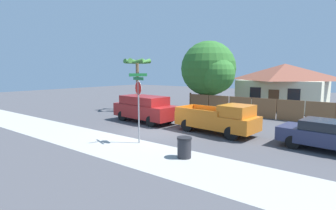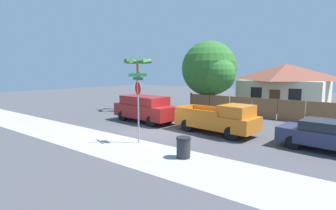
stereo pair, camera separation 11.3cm
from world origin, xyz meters
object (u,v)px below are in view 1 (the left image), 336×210
Objects in this scene: orange_pickup at (219,119)px; parked_sedan at (329,135)px; oak_tree at (210,70)px; palm_tree at (137,66)px; stop_sign at (138,96)px; red_suv at (145,108)px; house at (284,85)px; trash_bin at (184,147)px.

orange_pickup is 5.48m from parked_sedan.
palm_tree is at bearing -141.65° from oak_tree.
orange_pickup is 1.41× the size of stop_sign.
red_suv is at bearing -40.90° from palm_tree.
house is at bearing 102.05° from stop_sign.
palm_tree reaches higher than parked_sedan.
stop_sign is at bearing 170.61° from trash_bin.
red_suv is 11.30m from parked_sedan.
house is 1.78× the size of parked_sedan.
oak_tree is at bearing 127.50° from orange_pickup.
stop_sign is 3.70m from trash_bin.
stop_sign is (-2.49, -18.00, 0.17)m from house.
parked_sedan is at bearing 45.81° from trash_bin.
house is at bearing 44.69° from palm_tree.
house is 14.43m from palm_tree.
house reaches higher than orange_pickup.
trash_bin is (5.60, -12.54, -3.29)m from oak_tree.
trash_bin is (6.61, -4.83, -0.56)m from red_suv.
orange_pickup is 4.88m from trash_bin.
house is at bearing 50.07° from oak_tree.
trash_bin is at bearing -88.13° from house.
orange_pickup is at bearing -90.77° from house.
red_suv is 5.74m from stop_sign.
parked_sedan is (11.30, 0.00, -0.28)m from red_suv.
parked_sedan is at bearing -13.15° from palm_tree.
trash_bin is at bearing -128.53° from parked_sedan.
parked_sedan is 9.06m from stop_sign.
palm_tree is at bearing 141.94° from trash_bin.
palm_tree is 11.16m from stop_sign.
house reaches higher than stop_sign.
oak_tree reaches higher than red_suv.
oak_tree reaches higher than parked_sedan.
trash_bin is (0.79, -4.80, -0.42)m from orange_pickup.
orange_pickup is at bearing -58.16° from oak_tree.
palm_tree is (-5.18, -4.10, 0.31)m from oak_tree.
red_suv is (-1.01, -7.72, -2.73)m from oak_tree.
house is at bearing 94.88° from orange_pickup.
palm_tree is 1.08× the size of parked_sedan.
oak_tree is (-4.99, -5.97, 1.49)m from house.
palm_tree reaches higher than orange_pickup.
house is at bearing 71.97° from red_suv.
red_suv is 5.82m from orange_pickup.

